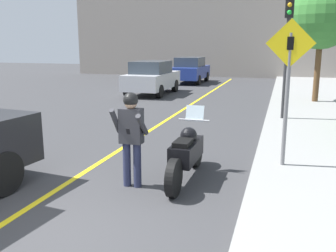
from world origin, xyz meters
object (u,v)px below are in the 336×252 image
at_px(person_biker, 131,130).
at_px(crossing_sign, 288,79).
at_px(traffic_light, 288,33).
at_px(motorcycle, 187,153).
at_px(parked_car_silver, 152,77).
at_px(street_tree, 322,16).
at_px(parked_car_blue, 190,70).

height_order(person_biker, crossing_sign, crossing_sign).
relative_size(crossing_sign, traffic_light, 0.72).
bearing_deg(motorcycle, parked_car_silver, 112.47).
bearing_deg(street_tree, person_biker, -109.23).
height_order(motorcycle, street_tree, street_tree).
height_order(person_biker, traffic_light, traffic_light).
bearing_deg(crossing_sign, parked_car_silver, 121.66).
bearing_deg(traffic_light, motorcycle, -105.65).
relative_size(traffic_light, parked_car_silver, 0.93).
bearing_deg(traffic_light, person_biker, -110.82).
distance_m(traffic_light, parked_car_blue, 13.25).
distance_m(motorcycle, parked_car_silver, 12.43).
xyz_separation_m(traffic_light, street_tree, (1.28, 4.27, 0.76)).
bearing_deg(motorcycle, street_tree, 73.92).
bearing_deg(crossing_sign, street_tree, 82.41).
relative_size(motorcycle, person_biker, 1.37).
relative_size(motorcycle, parked_car_silver, 0.55).
bearing_deg(motorcycle, crossing_sign, 29.64).
distance_m(crossing_sign, parked_car_blue, 17.77).
distance_m(motorcycle, person_biker, 1.17).
bearing_deg(person_biker, parked_car_blue, 100.60).
relative_size(motorcycle, traffic_light, 0.60).
xyz_separation_m(parked_car_silver, parked_car_blue, (0.48, 6.20, 0.00)).
xyz_separation_m(motorcycle, street_tree, (2.97, 10.29, 3.09)).
height_order(motorcycle, crossing_sign, crossing_sign).
height_order(person_biker, street_tree, street_tree).
bearing_deg(parked_car_silver, person_biker, -72.12).
relative_size(crossing_sign, parked_car_silver, 0.67).
height_order(crossing_sign, parked_car_silver, crossing_sign).
bearing_deg(street_tree, crossing_sign, -97.59).
distance_m(person_biker, street_tree, 11.84).
bearing_deg(person_biker, street_tree, 70.77).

